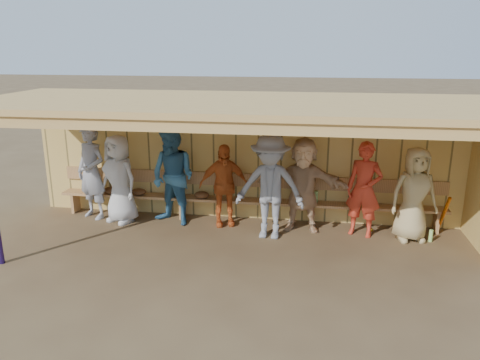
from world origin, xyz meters
name	(u,v)px	position (x,y,z in m)	size (l,w,h in m)	color
ground	(237,242)	(0.00, 0.00, 0.00)	(90.00, 90.00, 0.00)	brown
player_a	(92,172)	(-3.05, 0.81, 0.95)	(0.69, 0.45, 1.90)	#9899A0
player_b	(119,179)	(-2.42, 0.68, 0.87)	(0.85, 0.55, 1.74)	silver
player_c	(173,177)	(-1.35, 0.73, 0.95)	(0.92, 0.72, 1.89)	teal
player_d	(223,185)	(-0.39, 0.81, 0.80)	(0.93, 0.39, 1.60)	#D55D22
player_e	(270,187)	(0.54, 0.34, 0.95)	(1.23, 0.70, 1.90)	gray
player_f	(303,185)	(1.11, 0.78, 0.89)	(1.64, 0.52, 1.77)	tan
player_g	(364,190)	(2.20, 0.70, 0.87)	(0.63, 0.42, 1.74)	red
player_h	(414,194)	(3.05, 0.61, 0.85)	(0.83, 0.54, 1.69)	tan
dugout_structure	(264,142)	(0.39, 0.69, 1.69)	(8.80, 3.20, 2.50)	#E1B860
bench	(246,195)	(0.00, 1.12, 0.53)	(7.60, 0.34, 0.93)	tan
dugout_equipment	(197,196)	(-0.97, 0.99, 0.49)	(6.64, 0.62, 0.80)	orange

